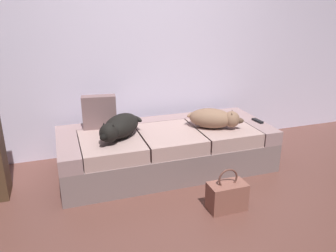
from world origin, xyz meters
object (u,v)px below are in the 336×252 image
Objects in this scene: couch at (166,149)px; handbag at (227,196)px; throw_pillow at (99,112)px; dog_dark at (119,127)px; dog_tan at (214,118)px; tv_remote at (258,121)px.

handbag is (0.24, -0.90, -0.09)m from couch.
couch is 6.39× the size of throw_pillow.
dog_dark is 1.18m from handbag.
dog_tan is at bearing -2.38° from dog_dark.
couch is 0.60m from dog_dark.
throw_pillow is 1.53m from handbag.
throw_pillow is (-0.64, 0.26, 0.39)m from couch.
dog_dark is at bearing -67.75° from throw_pillow.
couch is at bearing 9.27° from dog_dark.
handbag is (-0.24, -0.77, -0.42)m from dog_tan.
dog_tan is 1.18m from throw_pillow.
throw_pillow reaches higher than dog_dark.
dog_tan is 0.54m from tv_remote.
dog_dark reaches higher than couch.
throw_pillow is (-1.65, 0.36, 0.16)m from tv_remote.
throw_pillow is 0.90× the size of handbag.
dog_tan is at bearing 72.77° from handbag.
dog_tan is (0.48, -0.12, 0.32)m from couch.
throw_pillow reaches higher than dog_tan.
dog_dark is 1.63× the size of throw_pillow.
dog_dark is 1.52m from tv_remote.
dog_dark is at bearing 173.93° from tv_remote.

